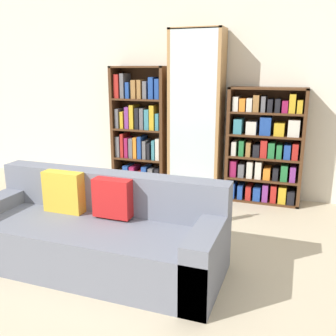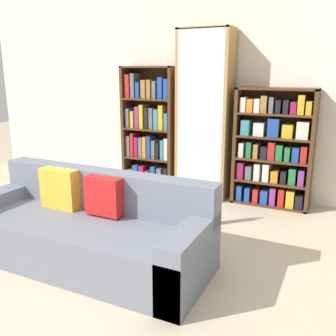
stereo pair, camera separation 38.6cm
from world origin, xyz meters
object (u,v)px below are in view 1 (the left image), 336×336
Objects in this scene: bookshelf_left at (140,132)px; bookshelf_right at (265,148)px; wine_bottle at (216,207)px; display_cabinet at (196,116)px; couch at (97,234)px.

bookshelf_left is 1.66m from bookshelf_right.
bookshelf_left is 1.65m from wine_bottle.
display_cabinet is 0.94m from bookshelf_right.
bookshelf_left is at bearing -180.00° from bookshelf_right.
display_cabinet is (0.27, 2.08, 0.76)m from couch.
display_cabinet is at bearing -178.91° from bookshelf_right.
bookshelf_right is at bearing 65.49° from wine_bottle.
couch is 1.44m from wine_bottle.
couch is 1.28× the size of bookshelf_left.
bookshelf_left is at bearing 103.87° from couch.
bookshelf_left is 1.17× the size of bookshelf_right.
display_cabinet is at bearing 82.57° from couch.
wine_bottle is (1.26, -0.87, -0.62)m from bookshelf_left.
wine_bottle is at bearing 58.80° from couch.
bookshelf_left reaches higher than wine_bottle.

